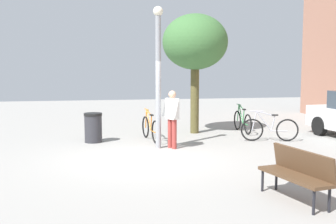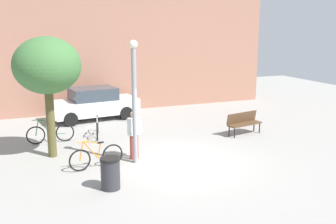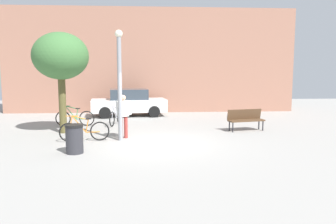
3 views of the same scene
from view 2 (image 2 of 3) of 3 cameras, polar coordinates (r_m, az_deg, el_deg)
The scene contains 11 objects.
ground_plane at distance 13.40m, azimuth 1.31°, elevation -7.31°, with size 36.00×36.00×0.00m, color gray.
building_facade at distance 22.09m, azimuth -8.81°, elevation 8.86°, with size 18.01×2.00×6.42m, color #9E6B56.
lamppost at distance 12.95m, azimuth -4.83°, elevation 2.36°, with size 0.28×0.28×4.04m.
person_by_lamppost at distance 13.62m, azimuth -4.87°, elevation -2.77°, with size 0.63×0.46×1.67m.
park_bench at distance 17.01m, azimuth 10.70°, elevation -1.33°, with size 1.66×0.81×0.92m.
plaza_tree at distance 14.00m, azimuth -16.84°, elevation 6.20°, with size 2.26×2.26×4.14m.
bicycle_green at distance 16.19m, azimuth -16.42°, elevation -2.92°, with size 1.81×0.08×0.97m.
bicycle_silver at distance 16.66m, azimuth -10.02°, elevation -2.17°, with size 0.45×1.78×0.97m.
bicycle_orange at distance 13.05m, azimuth -10.18°, elevation -6.28°, with size 1.80×0.33×0.97m.
parked_car_white at distance 19.63m, azimuth -10.58°, elevation 1.18°, with size 4.37×2.21×1.55m.
trash_bin at distance 11.38m, azimuth -8.21°, elevation -8.62°, with size 0.56×0.56×0.91m.
Camera 2 is at (-4.94, -11.61, 4.51)m, focal length 42.80 mm.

